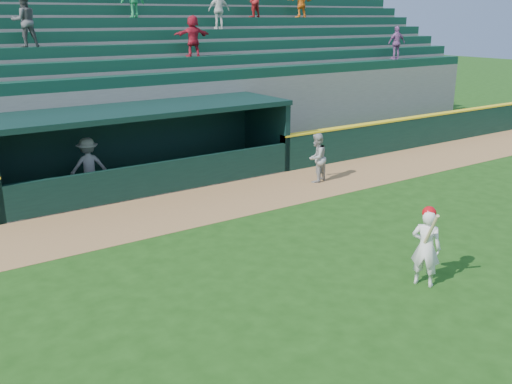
% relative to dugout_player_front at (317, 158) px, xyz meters
% --- Properties ---
extents(ground, '(120.00, 120.00, 0.00)m').
position_rel_dugout_player_front_xyz_m(ground, '(-4.62, -4.91, -0.79)').
color(ground, '#194110').
rests_on(ground, ground).
extents(warning_track, '(40.00, 3.00, 0.01)m').
position_rel_dugout_player_front_xyz_m(warning_track, '(-4.62, -0.01, -0.79)').
color(warning_track, olive).
rests_on(warning_track, ground).
extents(field_wall_right, '(15.50, 0.30, 1.20)m').
position_rel_dugout_player_front_xyz_m(field_wall_right, '(7.63, 1.64, -0.19)').
color(field_wall_right, black).
rests_on(field_wall_right, ground).
extents(wall_stripe_right, '(15.50, 0.32, 0.06)m').
position_rel_dugout_player_front_xyz_m(wall_stripe_right, '(7.63, 1.64, 0.44)').
color(wall_stripe_right, yellow).
rests_on(wall_stripe_right, field_wall_right).
extents(dugout_player_front, '(0.93, 0.83, 1.58)m').
position_rel_dugout_player_front_xyz_m(dugout_player_front, '(0.00, 0.00, 0.00)').
color(dugout_player_front, '#9F9F9A').
rests_on(dugout_player_front, ground).
extents(dugout_player_inside, '(1.18, 0.80, 1.70)m').
position_rel_dugout_player_front_xyz_m(dugout_player_inside, '(-6.43, 2.92, 0.06)').
color(dugout_player_inside, '#9A9A95').
rests_on(dugout_player_inside, ground).
extents(dugout, '(9.40, 2.80, 2.46)m').
position_rel_dugout_player_front_xyz_m(dugout, '(-4.62, 3.10, 0.57)').
color(dugout, slate).
rests_on(dugout, ground).
extents(stands, '(34.50, 6.25, 7.54)m').
position_rel_dugout_player_front_xyz_m(stands, '(-4.61, 7.66, 1.60)').
color(stands, slate).
rests_on(stands, ground).
extents(batter_at_plate, '(0.63, 0.79, 1.66)m').
position_rel_dugout_player_front_xyz_m(batter_at_plate, '(-3.03, -6.87, 0.04)').
color(batter_at_plate, white).
rests_on(batter_at_plate, ground).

